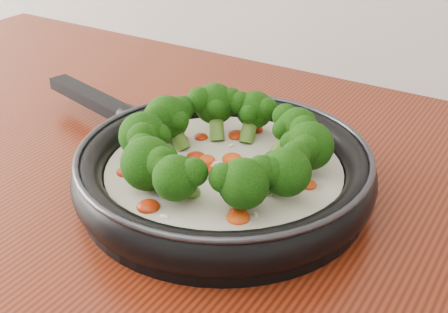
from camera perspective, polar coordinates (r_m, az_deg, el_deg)
The scene contains 1 object.
skillet at distance 0.68m, azimuth -0.29°, elevation -0.81°, with size 0.57×0.42×0.10m.
Camera 1 is at (0.33, 0.57, 1.27)m, focal length 47.09 mm.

